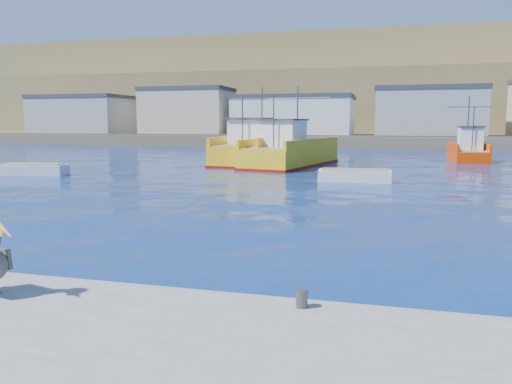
# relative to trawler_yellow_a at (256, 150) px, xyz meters

# --- Properties ---
(ground) EXTENTS (260.00, 260.00, 0.00)m
(ground) POSITION_rel_trawler_yellow_a_xyz_m (6.85, -31.31, -1.13)
(ground) COLOR navy
(ground) RESTS_ON ground
(dock_bollards) EXTENTS (36.20, 0.20, 0.30)m
(dock_bollards) POSITION_rel_trawler_yellow_a_xyz_m (7.45, -34.71, -0.48)
(dock_bollards) COLOR #4C4C4C
(dock_bollards) RESTS_ON dock
(far_shore) EXTENTS (200.00, 81.00, 24.00)m
(far_shore) POSITION_rel_trawler_yellow_a_xyz_m (6.85, 77.90, 7.85)
(far_shore) COLOR brown
(far_shore) RESTS_ON ground
(trawler_yellow_a) EXTENTS (5.93, 13.24, 6.73)m
(trawler_yellow_a) POSITION_rel_trawler_yellow_a_xyz_m (0.00, 0.00, 0.00)
(trawler_yellow_a) COLOR gold
(trawler_yellow_a) RESTS_ON ground
(trawler_yellow_b) EXTENTS (6.65, 12.67, 6.61)m
(trawler_yellow_b) POSITION_rel_trawler_yellow_a_xyz_m (3.46, -2.18, -0.05)
(trawler_yellow_b) COLOR gold
(trawler_yellow_b) RESTS_ON ground
(boat_orange) EXTENTS (3.87, 7.39, 5.96)m
(boat_orange) POSITION_rel_trawler_yellow_a_xyz_m (18.37, 6.62, -0.14)
(boat_orange) COLOR #CD3201
(boat_orange) RESTS_ON ground
(skiff_left) EXTENTS (4.60, 2.30, 0.96)m
(skiff_left) POSITION_rel_trawler_yellow_a_xyz_m (-12.04, -13.81, -0.83)
(skiff_left) COLOR silver
(skiff_left) RESTS_ON ground
(skiff_mid) EXTENTS (4.34, 1.68, 0.93)m
(skiff_mid) POSITION_rel_trawler_yellow_a_xyz_m (9.31, -12.23, -0.83)
(skiff_mid) COLOR silver
(skiff_mid) RESTS_ON ground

